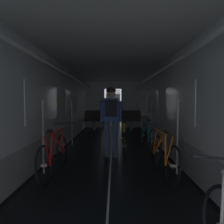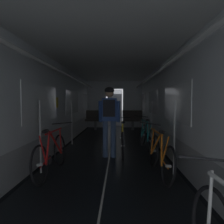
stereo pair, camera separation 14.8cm
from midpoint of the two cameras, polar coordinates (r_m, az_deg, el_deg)
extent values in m
cube|color=black|center=(5.35, -15.51, -11.99)|extent=(0.08, 11.50, 0.01)
cube|color=black|center=(5.27, 16.01, -12.24)|extent=(0.08, 11.50, 0.01)
cube|color=beige|center=(5.12, 0.11, -12.59)|extent=(0.03, 11.27, 0.00)
cube|color=#9EA0A5|center=(5.31, -16.60, -8.84)|extent=(0.12, 11.50, 0.60)
cube|color=silver|center=(5.20, -16.80, 4.49)|extent=(0.12, 11.50, 1.85)
cube|color=white|center=(4.64, -18.28, 2.50)|extent=(0.02, 1.90, 0.80)
cube|color=white|center=(7.40, -10.57, 2.73)|extent=(0.02, 1.90, 0.80)
cube|color=white|center=(10.23, -7.08, 2.81)|extent=(0.02, 1.90, 0.80)
cube|color=yellow|center=(5.63, -14.59, 2.62)|extent=(0.01, 0.20, 0.28)
cylinder|color=white|center=(5.15, -13.25, 10.97)|extent=(0.07, 11.04, 0.07)
cylinder|color=#B7BABF|center=(4.09, -18.62, -6.69)|extent=(0.04, 0.04, 1.40)
cylinder|color=#B7BABF|center=(6.57, -10.63, -2.98)|extent=(0.04, 0.04, 1.40)
cube|color=#9EA0A5|center=(5.22, 17.13, -9.05)|extent=(0.12, 11.50, 0.60)
cube|color=silver|center=(5.11, 17.34, 4.51)|extent=(0.12, 11.50, 1.85)
cube|color=white|center=(4.54, 18.44, 2.49)|extent=(0.02, 1.90, 0.80)
cube|color=white|center=(7.34, 12.06, 2.71)|extent=(0.02, 1.90, 0.80)
cube|color=white|center=(10.18, 9.22, 2.80)|extent=(0.02, 1.90, 0.80)
cube|color=yellow|center=(5.05, 16.74, 2.55)|extent=(0.01, 0.20, 0.28)
cylinder|color=white|center=(5.08, 13.68, 11.08)|extent=(0.07, 11.04, 0.07)
cylinder|color=#B7BABF|center=(4.00, 18.22, -6.92)|extent=(0.04, 0.04, 1.40)
cylinder|color=#B7BABF|center=(6.51, 11.79, -3.05)|extent=(0.04, 0.04, 1.40)
cube|color=silver|center=(10.80, -3.95, 2.17)|extent=(1.00, 0.12, 2.45)
cube|color=silver|center=(10.77, 6.17, 2.16)|extent=(1.00, 0.12, 2.45)
cube|color=silver|center=(10.77, 1.11, 7.64)|extent=(0.90, 0.12, 0.40)
cube|color=#4C4F54|center=(11.44, 1.16, 1.23)|extent=(0.81, 0.04, 2.05)
cube|color=silver|center=(5.06, 0.12, 15.93)|extent=(3.14, 11.62, 0.12)
cylinder|color=gray|center=(9.80, -4.27, -3.80)|extent=(0.12, 0.12, 0.44)
cube|color=#47423D|center=(9.78, -4.28, -2.23)|extent=(0.96, 0.44, 0.10)
cube|color=#47423D|center=(9.94, -4.16, -0.69)|extent=(0.96, 0.08, 0.40)
torus|color=gray|center=(10.02, -6.60, 0.47)|extent=(0.14, 0.14, 0.02)
cylinder|color=gray|center=(9.77, 6.30, -3.83)|extent=(0.12, 0.12, 0.44)
cube|color=#47423D|center=(9.75, 6.31, -2.25)|extent=(0.96, 0.44, 0.10)
cube|color=#47423D|center=(9.92, 6.24, -0.71)|extent=(0.96, 0.08, 0.40)
torus|color=gray|center=(9.91, 3.75, 0.46)|extent=(0.14, 0.14, 0.02)
cylinder|color=silver|center=(1.97, 28.07, -21.38)|extent=(0.08, 0.09, 0.49)
cylinder|color=black|center=(1.86, 27.04, -11.73)|extent=(0.44, 0.05, 0.07)
torus|color=black|center=(5.48, 11.74, -8.06)|extent=(0.17, 0.68, 0.67)
cylinder|color=#B2B2B7|center=(5.48, 11.74, -8.06)|extent=(0.10, 0.06, 0.06)
torus|color=black|center=(6.46, 9.42, -6.36)|extent=(0.17, 0.68, 0.67)
cylinder|color=#B2B2B7|center=(6.46, 9.42, -6.36)|extent=(0.10, 0.06, 0.06)
cylinder|color=teal|center=(6.11, 9.83, -4.82)|extent=(0.15, 0.54, 0.56)
cylinder|color=teal|center=(5.72, 10.75, -5.37)|extent=(0.08, 0.35, 0.55)
cylinder|color=teal|center=(5.93, 9.89, -2.51)|extent=(0.11, 0.82, 0.04)
cylinder|color=teal|center=(5.50, 11.29, -5.48)|extent=(0.10, 0.16, 0.49)
cylinder|color=teal|center=(5.70, 11.18, -7.86)|extent=(0.06, 0.45, 0.07)
cylinder|color=teal|center=(6.39, 9.24, -4.28)|extent=(0.08, 0.09, 0.49)
cylinder|color=black|center=(5.92, 10.67, -7.67)|extent=(0.05, 0.17, 0.17)
ellipsoid|color=black|center=(5.50, 10.82, -2.32)|extent=(0.12, 0.25, 0.07)
cylinder|color=black|center=(6.36, 8.87, -1.23)|extent=(0.44, 0.06, 0.08)
torus|color=black|center=(3.52, 16.83, -14.44)|extent=(0.17, 0.68, 0.67)
cylinder|color=#B2B2B7|center=(3.52, 16.83, -14.44)|extent=(0.10, 0.06, 0.06)
torus|color=black|center=(4.46, 12.69, -10.64)|extent=(0.17, 0.68, 0.67)
cylinder|color=#B2B2B7|center=(4.46, 12.69, -10.64)|extent=(0.10, 0.06, 0.06)
cylinder|color=orange|center=(4.11, 13.37, -8.72)|extent=(0.15, 0.54, 0.56)
cylinder|color=orange|center=(3.72, 14.99, -9.96)|extent=(0.10, 0.35, 0.55)
cylinder|color=orange|center=(3.91, 13.45, -5.42)|extent=(0.08, 0.82, 0.04)
cylinder|color=orange|center=(3.51, 15.99, -10.41)|extent=(0.10, 0.16, 0.49)
cylinder|color=orange|center=(3.73, 15.77, -13.77)|extent=(0.05, 0.45, 0.07)
cylinder|color=orange|center=(4.37, 12.38, -7.69)|extent=(0.10, 0.09, 0.49)
cylinder|color=black|center=(3.94, 14.83, -13.16)|extent=(0.05, 0.17, 0.17)
ellipsoid|color=black|center=(3.49, 15.13, -5.47)|extent=(0.11, 0.25, 0.07)
cylinder|color=black|center=(4.33, 11.74, -3.26)|extent=(0.44, 0.05, 0.09)
torus|color=black|center=(3.60, -18.58, -14.02)|extent=(0.12, 0.67, 0.67)
cylinder|color=#B2B2B7|center=(3.60, -18.58, -14.02)|extent=(0.10, 0.05, 0.06)
torus|color=black|center=(4.53, -13.58, -10.43)|extent=(0.12, 0.67, 0.67)
cylinder|color=#B2B2B7|center=(4.53, -13.58, -10.43)|extent=(0.10, 0.05, 0.06)
cylinder|color=red|center=(4.18, -14.64, -8.49)|extent=(0.11, 0.54, 0.56)
cylinder|color=red|center=(3.80, -16.62, -9.66)|extent=(0.08, 0.34, 0.55)
cylinder|color=red|center=(3.98, -15.04, -5.21)|extent=(0.06, 0.82, 0.04)
cylinder|color=red|center=(3.59, -17.86, -10.06)|extent=(0.08, 0.16, 0.49)
cylinder|color=red|center=(3.81, -17.28, -13.41)|extent=(0.04, 0.45, 0.07)
cylinder|color=red|center=(4.44, -13.44, -7.50)|extent=(0.07, 0.09, 0.49)
cylinder|color=black|center=(4.02, -16.12, -12.85)|extent=(0.03, 0.17, 0.17)
ellipsoid|color=black|center=(3.57, -17.20, -5.21)|extent=(0.10, 0.24, 0.07)
cylinder|color=black|center=(4.40, -13.00, -3.11)|extent=(0.44, 0.04, 0.07)
cylinder|color=#384C75|center=(5.04, -1.07, -7.62)|extent=(0.13, 0.13, 0.90)
cylinder|color=#384C75|center=(5.03, 1.22, -7.64)|extent=(0.13, 0.13, 0.90)
cube|color=#2D4C99|center=(4.95, 0.07, 0.71)|extent=(0.36, 0.22, 0.56)
cylinder|color=#2D4C99|center=(4.98, -2.45, 0.14)|extent=(0.09, 0.20, 0.53)
cylinder|color=#2D4C99|center=(4.97, 2.62, 0.13)|extent=(0.09, 0.20, 0.53)
sphere|color=tan|center=(4.95, 0.07, 5.34)|extent=(0.21, 0.21, 0.21)
ellipsoid|color=black|center=(4.95, 0.07, 6.15)|extent=(0.24, 0.28, 0.16)
cube|color=black|center=(4.78, 0.00, 1.10)|extent=(0.28, 0.16, 0.40)
torus|color=black|center=(4.80, 3.93, -9.56)|extent=(0.05, 0.67, 0.67)
cylinder|color=#B2B2B7|center=(4.80, 3.93, -9.56)|extent=(0.09, 0.05, 0.05)
torus|color=black|center=(5.80, 3.56, -7.37)|extent=(0.05, 0.67, 0.67)
cylinder|color=#B2B2B7|center=(5.80, 3.56, -7.37)|extent=(0.09, 0.05, 0.05)
cylinder|color=yellow|center=(5.45, 3.72, -5.69)|extent=(0.05, 0.54, 0.56)
cylinder|color=yellow|center=(5.05, 3.87, -6.39)|extent=(0.05, 0.34, 0.55)
cylinder|color=yellow|center=(5.26, 3.84, -3.09)|extent=(0.04, 0.82, 0.03)
cylinder|color=yellow|center=(4.82, 3.97, -6.57)|extent=(0.03, 0.16, 0.49)
cylinder|color=yellow|center=(5.02, 3.83, -9.25)|extent=(0.03, 0.45, 0.07)
cylinder|color=yellow|center=(5.73, 3.63, -5.04)|extent=(0.04, 0.09, 0.49)
cylinder|color=black|center=(5.25, 3.74, -8.97)|extent=(0.02, 0.17, 0.17)
ellipsoid|color=black|center=(4.83, 4.03, -2.93)|extent=(0.09, 0.24, 0.06)
cylinder|color=black|center=(5.71, 3.70, -1.61)|extent=(0.44, 0.02, 0.03)
camera|label=1|loc=(0.07, -89.38, 0.03)|focal=32.34mm
camera|label=2|loc=(0.07, 90.62, -0.03)|focal=32.34mm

